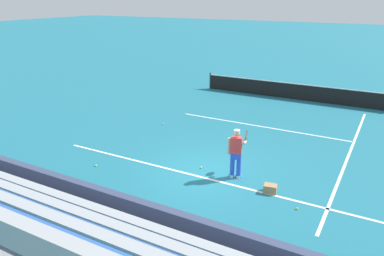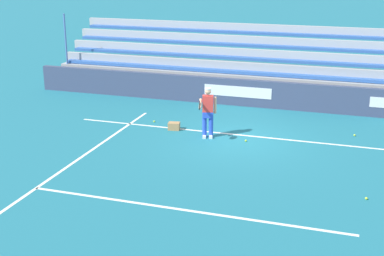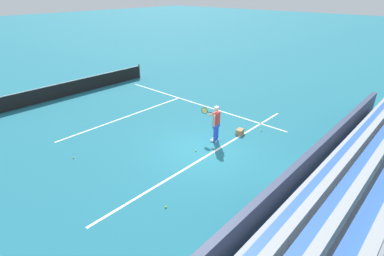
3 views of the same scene
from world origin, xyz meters
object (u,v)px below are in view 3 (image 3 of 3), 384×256
object	(u,v)px
tennis_ball_toward_net	(166,207)
ball_box_cardboard	(240,132)
tennis_ball_by_box	(196,151)
tennis_ball_near_player	(74,158)
tennis_ball_far_left	(261,130)
tennis_net	(74,87)
tennis_player	(216,123)

from	to	relation	value
tennis_ball_toward_net	ball_box_cardboard	bearing A→B (deg)	11.36
ball_box_cardboard	tennis_ball_toward_net	distance (m)	6.25
tennis_ball_by_box	tennis_ball_near_player	distance (m)	5.16
tennis_ball_far_left	tennis_ball_by_box	bearing A→B (deg)	163.74
tennis_ball_toward_net	tennis_net	size ratio (longest dim) A/B	0.01
tennis_net	tennis_ball_toward_net	bearing A→B (deg)	-106.49
tennis_ball_by_box	tennis_net	world-z (taller)	tennis_net
tennis_ball_by_box	tennis_ball_near_player	size ratio (longest dim) A/B	1.00
ball_box_cardboard	tennis_net	distance (m)	11.79
tennis_ball_near_player	tennis_net	bearing A→B (deg)	61.06
tennis_ball_by_box	ball_box_cardboard	bearing A→B (deg)	-10.07
tennis_player	tennis_ball_near_player	size ratio (longest dim) A/B	25.98
tennis_player	ball_box_cardboard	xyz separation A→B (m)	(1.37, -0.45, -0.76)
tennis_ball_far_left	tennis_ball_near_player	distance (m)	8.81
ball_box_cardboard	tennis_ball_toward_net	xyz separation A→B (m)	(-6.12, -1.23, -0.10)
tennis_player	tennis_net	bearing A→B (deg)	95.01
ball_box_cardboard	tennis_ball_near_player	bearing A→B (deg)	149.35
tennis_ball_near_player	tennis_net	world-z (taller)	tennis_net
tennis_ball_near_player	ball_box_cardboard	bearing A→B (deg)	-30.65
tennis_ball_toward_net	tennis_net	distance (m)	13.34
ball_box_cardboard	tennis_ball_by_box	distance (m)	2.75
tennis_player	tennis_ball_far_left	world-z (taller)	tennis_player
tennis_player	tennis_ball_toward_net	distance (m)	5.12
ball_box_cardboard	tennis_ball_far_left	size ratio (longest dim) A/B	6.06
tennis_ball_toward_net	tennis_ball_far_left	bearing A→B (deg)	5.05
tennis_ball_toward_net	tennis_net	world-z (taller)	tennis_net
tennis_player	tennis_ball_far_left	xyz separation A→B (m)	(2.37, -1.05, -0.86)
tennis_player	tennis_net	world-z (taller)	tennis_player
tennis_ball_toward_net	tennis_player	bearing A→B (deg)	19.44
tennis_ball_toward_net	tennis_net	bearing A→B (deg)	73.51
tennis_player	tennis_ball_toward_net	xyz separation A→B (m)	(-4.76, -1.68, -0.86)
tennis_ball_near_player	tennis_ball_far_left	bearing A→B (deg)	-30.69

